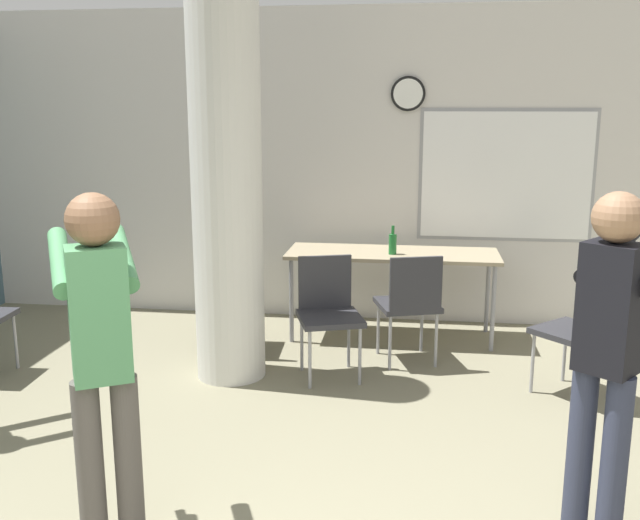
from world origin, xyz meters
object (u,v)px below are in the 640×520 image
object	(u,v)px
chair_table_front	(328,308)
chair_table_left	(228,290)
chair_mid_room	(584,327)
person_playing_side	(610,341)
folding_table	(392,258)
person_playing_front	(101,347)
chair_table_right	(410,300)
bottle_on_table	(393,243)

from	to	relation	value
chair_table_front	chair_table_left	xyz separation A→B (m)	(-0.85, 0.38, 0.00)
chair_mid_room	person_playing_side	distance (m)	1.70
chair_table_front	folding_table	bearing A→B (deg)	65.39
folding_table	chair_table_left	xyz separation A→B (m)	(-1.28, -0.55, -0.18)
folding_table	person_playing_front	size ratio (longest dim) A/B	1.09
chair_table_right	person_playing_front	xyz separation A→B (m)	(-1.28, -2.53, 0.44)
chair_table_right	chair_mid_room	bearing A→B (deg)	-23.78
folding_table	chair_table_right	distance (m)	0.68
chair_table_left	person_playing_side	bearing A→B (deg)	-43.47
chair_table_front	chair_mid_room	world-z (taller)	same
chair_table_left	person_playing_side	xyz separation A→B (m)	(2.33, -2.21, 0.44)
bottle_on_table	person_playing_front	size ratio (longest dim) A/B	0.15
chair_mid_room	person_playing_side	xyz separation A→B (m)	(-0.27, -1.62, 0.44)
person_playing_side	person_playing_front	size ratio (longest dim) A/B	1.00
person_playing_front	chair_table_left	bearing A→B (deg)	93.52
chair_table_right	person_playing_front	world-z (taller)	person_playing_front
bottle_on_table	person_playing_front	xyz separation A→B (m)	(-1.12, -3.08, 0.11)
folding_table	chair_table_right	xyz separation A→B (m)	(0.16, -0.63, -0.18)
chair_table_right	chair_table_front	xyz separation A→B (m)	(-0.59, -0.30, 0.00)
folding_table	chair_table_front	world-z (taller)	chair_table_front
bottle_on_table	chair_table_front	distance (m)	1.00
person_playing_side	bottle_on_table	bearing A→B (deg)	111.43
chair_table_right	folding_table	bearing A→B (deg)	104.40
chair_table_left	person_playing_front	bearing A→B (deg)	-86.48
person_playing_front	chair_mid_room	bearing A→B (deg)	39.61
bottle_on_table	chair_table_left	bearing A→B (deg)	-159.92
chair_table_front	chair_table_left	bearing A→B (deg)	156.20
chair_table_left	bottle_on_table	bearing A→B (deg)	20.08
chair_table_front	person_playing_front	bearing A→B (deg)	-107.25
chair_table_front	chair_mid_room	bearing A→B (deg)	-6.95
bottle_on_table	chair_table_right	world-z (taller)	bottle_on_table
chair_table_right	chair_table_left	world-z (taller)	same
person_playing_front	bottle_on_table	bearing A→B (deg)	69.98
chair_table_right	chair_mid_room	xyz separation A→B (m)	(1.16, -0.51, 0.00)
bottle_on_table	chair_table_left	world-z (taller)	bottle_on_table
bottle_on_table	chair_mid_room	distance (m)	1.72
folding_table	chair_mid_room	bearing A→B (deg)	-40.87
chair_table_left	person_playing_front	xyz separation A→B (m)	(0.16, -2.61, 0.44)
chair_table_right	person_playing_side	world-z (taller)	person_playing_side
bottle_on_table	chair_mid_room	xyz separation A→B (m)	(1.32, -1.06, -0.33)
person_playing_side	folding_table	bearing A→B (deg)	110.86
chair_table_front	chair_table_right	bearing A→B (deg)	26.81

